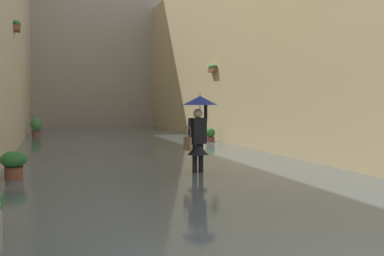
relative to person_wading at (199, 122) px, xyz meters
name	(u,v)px	position (x,y,z in m)	size (l,w,h in m)	color
ground_plane	(130,150)	(0.48, -6.99, -1.37)	(70.75, 70.75, 0.00)	#605B56
flood_water	(130,148)	(0.48, -6.99, -1.30)	(9.02, 34.30, 0.14)	#515B60
building_facade_left	(248,45)	(-4.53, -6.99, 2.86)	(2.04, 32.30, 8.45)	tan
building_facade_far	(93,34)	(0.48, -22.04, 5.27)	(11.82, 1.80, 13.27)	#A89989
person_wading	(199,122)	(0.00, 0.00, 0.00)	(0.86, 0.86, 2.07)	#4C4233
potted_plant_near_left	(210,136)	(-3.20, -7.94, -0.99)	(0.44, 0.44, 0.73)	brown
potted_plant_mid_left	(198,130)	(-3.15, -9.50, -0.84)	(0.45, 0.45, 1.00)	#9E563D
potted_plant_near_right	(36,127)	(4.12, -13.71, -0.81)	(0.52, 0.52, 1.03)	brown
potted_plant_mid_right	(14,165)	(4.21, -0.36, -0.92)	(0.57, 0.57, 0.76)	brown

